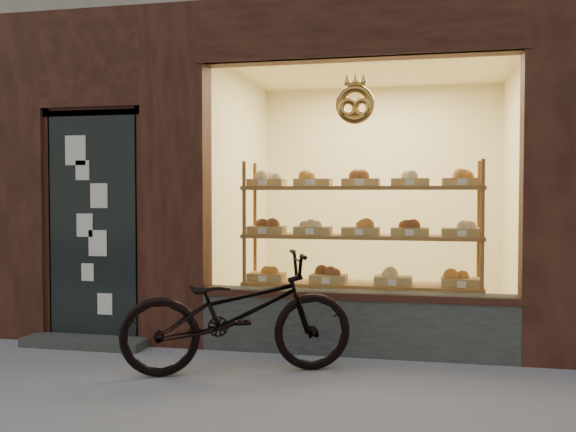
# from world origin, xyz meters

# --- Properties ---
(display_shelf) EXTENTS (2.20, 0.45, 1.70)m
(display_shelf) POSITION_xyz_m (0.45, 2.55, 0.89)
(display_shelf) COLOR brown
(display_shelf) RESTS_ON ground
(bicycle) EXTENTS (1.90, 1.25, 0.94)m
(bicycle) POSITION_xyz_m (-0.39, 1.36, 0.47)
(bicycle) COLOR black
(bicycle) RESTS_ON ground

